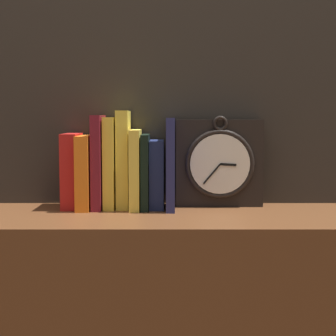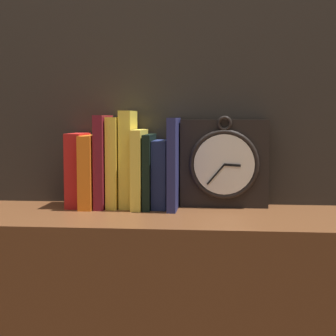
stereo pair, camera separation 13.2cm
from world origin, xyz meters
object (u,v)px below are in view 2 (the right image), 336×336
at_px(book_slot4_yellow, 128,159).
at_px(book_slot8_navy, 174,163).
at_px(book_slot5_yellow, 140,169).
at_px(book_slot6_black, 149,171).
at_px(book_slot1_orange, 91,171).
at_px(book_slot7_navy, 161,174).
at_px(clock, 224,163).
at_px(book_slot3_yellow, 115,162).
at_px(book_slot0_red, 78,170).
at_px(book_slot2_maroon, 103,161).

xyz_separation_m(book_slot4_yellow, book_slot8_navy, (0.12, -0.02, -0.01)).
bearing_deg(book_slot5_yellow, book_slot8_navy, -3.72).
xyz_separation_m(book_slot6_black, book_slot8_navy, (0.06, -0.01, 0.02)).
distance_m(book_slot1_orange, book_slot7_navy, 0.18).
bearing_deg(clock, book_slot6_black, -169.26).
distance_m(book_slot3_yellow, book_slot4_yellow, 0.03).
bearing_deg(book_slot0_red, clock, 4.16).
bearing_deg(book_slot6_black, book_slot5_yellow, -175.41).
xyz_separation_m(book_slot3_yellow, book_slot6_black, (0.09, -0.01, -0.02)).
distance_m(book_slot1_orange, book_slot3_yellow, 0.07).
height_order(book_slot5_yellow, book_slot7_navy, book_slot5_yellow).
xyz_separation_m(book_slot1_orange, book_slot8_navy, (0.21, -0.01, 0.02)).
bearing_deg(book_slot0_red, book_slot3_yellow, -0.10).
height_order(book_slot7_navy, book_slot8_navy, book_slot8_navy).
bearing_deg(book_slot4_yellow, book_slot8_navy, -9.41).
relative_size(book_slot0_red, book_slot2_maroon, 0.80).
bearing_deg(book_slot5_yellow, book_slot1_orange, -179.67).
relative_size(book_slot0_red, book_slot4_yellow, 0.77).
bearing_deg(book_slot2_maroon, book_slot6_black, -0.75).
relative_size(clock, book_slot1_orange, 1.27).
relative_size(book_slot5_yellow, book_slot6_black, 1.06).
bearing_deg(book_slot1_orange, book_slot4_yellow, 8.85).
height_order(book_slot0_red, book_slot1_orange, book_slot0_red).
height_order(book_slot0_red, book_slot5_yellow, book_slot5_yellow).
distance_m(book_slot4_yellow, book_slot5_yellow, 0.04).
xyz_separation_m(book_slot4_yellow, book_slot7_navy, (0.09, -0.00, -0.04)).
xyz_separation_m(book_slot2_maroon, book_slot6_black, (0.12, -0.00, -0.02)).
bearing_deg(book_slot5_yellow, book_slot2_maroon, 177.83).
distance_m(book_slot0_red, book_slot8_navy, 0.25).
xyz_separation_m(book_slot1_orange, book_slot4_yellow, (0.10, 0.01, 0.03)).
bearing_deg(book_slot2_maroon, book_slot3_yellow, 12.89).
distance_m(clock, book_slot8_navy, 0.13).
relative_size(book_slot2_maroon, book_slot6_black, 1.26).
bearing_deg(clock, book_slot7_navy, -170.27).
relative_size(book_slot4_yellow, book_slot5_yellow, 1.24).
distance_m(book_slot1_orange, book_slot2_maroon, 0.04).
bearing_deg(book_slot3_yellow, clock, 5.66).
bearing_deg(book_slot1_orange, book_slot3_yellow, 10.07).
bearing_deg(book_slot0_red, book_slot1_orange, -17.18).
relative_size(clock, book_slot7_navy, 1.36).
distance_m(book_slot0_red, book_slot2_maroon, 0.07).
distance_m(book_slot2_maroon, book_slot6_black, 0.12).
xyz_separation_m(book_slot5_yellow, book_slot8_navy, (0.09, -0.01, 0.01)).
bearing_deg(book_slot4_yellow, book_slot2_maroon, -170.43).
bearing_deg(book_slot4_yellow, book_slot3_yellow, -173.47).
height_order(clock, book_slot0_red, clock).
distance_m(book_slot0_red, book_slot4_yellow, 0.13).
bearing_deg(book_slot7_navy, book_slot3_yellow, -179.96).
xyz_separation_m(book_slot1_orange, book_slot2_maroon, (0.03, 0.00, 0.03)).
height_order(book_slot3_yellow, book_slot7_navy, book_slot3_yellow).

